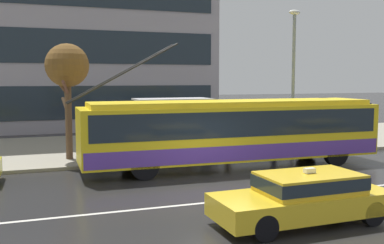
% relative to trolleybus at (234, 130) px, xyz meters
% --- Properties ---
extents(ground_plane, '(160.00, 160.00, 0.00)m').
position_rel_trolleybus_xyz_m(ground_plane, '(-1.93, -3.34, -1.52)').
color(ground_plane, '#262626').
extents(sidewalk_slab, '(80.00, 10.00, 0.14)m').
position_rel_trolleybus_xyz_m(sidewalk_slab, '(-1.93, 6.60, -1.45)').
color(sidewalk_slab, gray).
rests_on(sidewalk_slab, ground_plane).
extents(lane_centre_line, '(72.00, 0.14, 0.01)m').
position_rel_trolleybus_xyz_m(lane_centre_line, '(-1.93, -4.54, -1.51)').
color(lane_centre_line, silver).
rests_on(lane_centre_line, ground_plane).
extents(trolleybus, '(12.73, 2.72, 4.96)m').
position_rel_trolleybus_xyz_m(trolleybus, '(0.00, 0.00, 0.00)').
color(trolleybus, yellow).
rests_on(trolleybus, ground_plane).
extents(taxi_oncoming_near, '(4.63, 1.84, 1.39)m').
position_rel_trolleybus_xyz_m(taxi_oncoming_near, '(-1.31, -7.06, -0.81)').
color(taxi_oncoming_near, yellow).
rests_on(taxi_oncoming_near, ground_plane).
extents(bus_shelter, '(3.59, 1.78, 2.55)m').
position_rel_trolleybus_xyz_m(bus_shelter, '(-1.46, 3.93, 0.55)').
color(bus_shelter, gray).
rests_on(bus_shelter, sidewalk_slab).
extents(pedestrian_at_shelter, '(1.46, 1.46, 2.03)m').
position_rel_trolleybus_xyz_m(pedestrian_at_shelter, '(-0.90, 2.97, 0.28)').
color(pedestrian_at_shelter, '#564644').
rests_on(pedestrian_at_shelter, sidewalk_slab).
extents(pedestrian_approaching_curb, '(0.39, 0.39, 1.70)m').
position_rel_trolleybus_xyz_m(pedestrian_approaching_curb, '(3.61, 2.98, -0.37)').
color(pedestrian_approaching_curb, '#20264E').
rests_on(pedestrian_approaching_curb, sidewalk_slab).
extents(pedestrian_walking_past, '(0.45, 0.45, 1.72)m').
position_rel_trolleybus_xyz_m(pedestrian_walking_past, '(1.66, 4.24, -0.36)').
color(pedestrian_walking_past, black).
rests_on(pedestrian_walking_past, sidewalk_slab).
extents(pedestrian_waiting_by_pole, '(0.41, 0.41, 1.68)m').
position_rel_trolleybus_xyz_m(pedestrian_waiting_by_pole, '(-3.34, 3.77, -0.39)').
color(pedestrian_waiting_by_pole, '#4F4A3E').
rests_on(pedestrian_waiting_by_pole, sidewalk_slab).
extents(street_lamp, '(0.60, 0.32, 6.77)m').
position_rel_trolleybus_xyz_m(street_lamp, '(4.29, 2.44, 2.62)').
color(street_lamp, gray).
rests_on(street_lamp, sidewalk_slab).
extents(street_tree_bare, '(1.86, 1.90, 4.98)m').
position_rel_trolleybus_xyz_m(street_tree_bare, '(-6.25, 3.46, 2.56)').
color(street_tree_bare, brown).
rests_on(street_tree_bare, sidewalk_slab).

